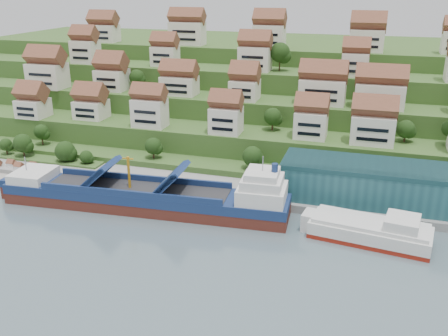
% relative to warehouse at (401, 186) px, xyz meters
% --- Properties ---
extents(ground, '(300.00, 300.00, 0.00)m').
position_rel_warehouse_xyz_m(ground, '(-52.00, -17.00, -7.20)').
color(ground, slate).
rests_on(ground, ground).
extents(quay, '(180.00, 14.00, 2.20)m').
position_rel_warehouse_xyz_m(quay, '(-32.00, -2.00, -6.10)').
color(quay, gray).
rests_on(quay, ground).
extents(pebble_beach, '(45.00, 20.00, 1.00)m').
position_rel_warehouse_xyz_m(pebble_beach, '(-110.00, -5.00, -6.70)').
color(pebble_beach, gray).
rests_on(pebble_beach, ground).
extents(hillside, '(260.00, 128.00, 31.00)m').
position_rel_warehouse_xyz_m(hillside, '(-52.00, 86.55, 3.46)').
color(hillside, '#2D4C1E').
rests_on(hillside, ground).
extents(hillside_village, '(157.24, 63.77, 29.07)m').
position_rel_warehouse_xyz_m(hillside_village, '(-51.22, 43.90, 17.21)').
color(hillside_village, white).
rests_on(hillside_village, ground).
extents(hillside_trees, '(139.37, 62.37, 32.42)m').
position_rel_warehouse_xyz_m(hillside_trees, '(-60.57, 27.22, 9.50)').
color(hillside_trees, '#203F15').
rests_on(hillside_trees, ground).
extents(warehouse, '(60.00, 15.00, 10.00)m').
position_rel_warehouse_xyz_m(warehouse, '(0.00, 0.00, 0.00)').
color(warehouse, '#23575F').
rests_on(warehouse, quay).
extents(flagpole, '(1.28, 0.16, 8.00)m').
position_rel_warehouse_xyz_m(flagpole, '(-33.89, -7.00, -0.32)').
color(flagpole, gray).
rests_on(flagpole, quay).
extents(beach_huts, '(14.40, 3.70, 2.20)m').
position_rel_warehouse_xyz_m(beach_huts, '(-112.00, -6.25, -5.10)').
color(beach_huts, white).
rests_on(beach_huts, pebble_beach).
extents(cargo_ship, '(75.67, 16.70, 16.61)m').
position_rel_warehouse_xyz_m(cargo_ship, '(-61.28, -17.10, -4.01)').
color(cargo_ship, '#532219').
rests_on(cargo_ship, ground).
extents(second_ship, '(27.81, 13.40, 7.75)m').
position_rel_warehouse_xyz_m(second_ship, '(-6.14, -18.14, -4.86)').
color(second_ship, maroon).
rests_on(second_ship, ground).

